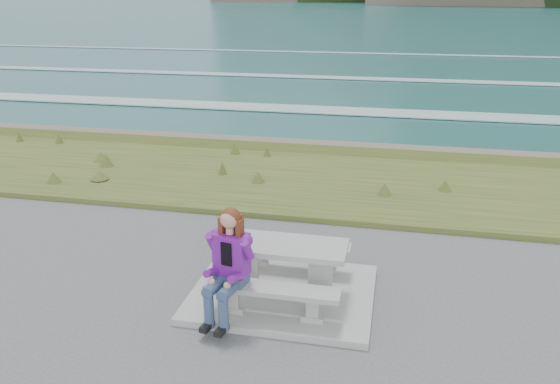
{
  "coord_description": "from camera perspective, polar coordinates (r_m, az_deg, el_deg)",
  "views": [
    {
      "loc": [
        1.42,
        -6.81,
        4.16
      ],
      "look_at": [
        -0.3,
        1.2,
        1.17
      ],
      "focal_mm": 35.0,
      "sensor_mm": 36.0,
      "label": 1
    }
  ],
  "objects": [
    {
      "name": "bench_seaward",
      "position": [
        8.5,
        1.3,
        -5.85
      ],
      "size": [
        1.8,
        0.35,
        0.45
      ],
      "color": "gray",
      "rests_on": "concrete_slab"
    },
    {
      "name": "ocean",
      "position": [
        32.47,
        9.58,
        9.33
      ],
      "size": [
        1600.0,
        1600.0,
        0.09
      ],
      "color": "#215E60",
      "rests_on": "ground"
    },
    {
      "name": "bench_landward",
      "position": [
        7.29,
        -0.83,
        -10.56
      ],
      "size": [
        1.8,
        0.35,
        0.45
      ],
      "color": "gray",
      "rests_on": "concrete_slab"
    },
    {
      "name": "grass_verge",
      "position": [
        12.6,
        5.0,
        0.71
      ],
      "size": [
        160.0,
        4.5,
        0.22
      ],
      "primitive_type": "cube",
      "color": "#30491B",
      "rests_on": "ground"
    },
    {
      "name": "concrete_slab",
      "position": [
        8.08,
        0.32,
        -10.53
      ],
      "size": [
        2.6,
        2.1,
        0.1
      ],
      "primitive_type": "cube",
      "color": "gray",
      "rests_on": "ground"
    },
    {
      "name": "shore_drop",
      "position": [
        15.35,
        6.41,
        4.22
      ],
      "size": [
        160.0,
        0.8,
        2.2
      ],
      "primitive_type": "cube",
      "color": "#6B6550",
      "rests_on": "ground"
    },
    {
      "name": "seated_woman",
      "position": [
        7.21,
        -5.65,
        -9.18
      ],
      "size": [
        0.57,
        0.84,
        1.51
      ],
      "rotation": [
        0.0,
        0.0,
        -0.21
      ],
      "color": "navy",
      "rests_on": "concrete_slab"
    },
    {
      "name": "picnic_table",
      "position": [
        7.78,
        0.32,
        -6.51
      ],
      "size": [
        1.8,
        0.75,
        0.75
      ],
      "color": "gray",
      "rests_on": "concrete_slab"
    }
  ]
}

